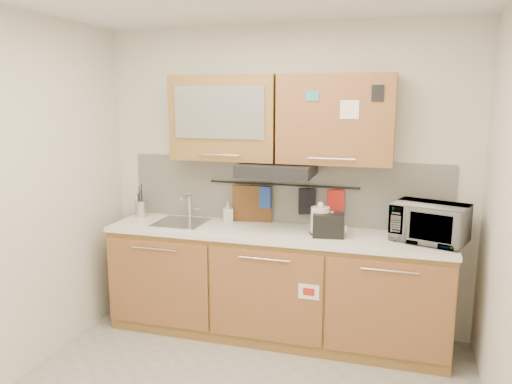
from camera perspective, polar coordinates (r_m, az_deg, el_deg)
The scene contains 18 objects.
wall_back at distance 4.33m, azimuth 3.19°, elevation 1.46°, with size 3.20×3.20×0.00m, color silver.
wall_left at distance 3.77m, azimuth -27.11°, elevation -1.15°, with size 3.00×3.00×0.00m, color silver.
base_cabinet at distance 4.28m, azimuth 2.10°, elevation -11.09°, with size 2.80×0.64×0.88m.
countertop at distance 4.12m, azimuth 2.14°, elevation -4.71°, with size 2.82×0.62×0.04m, color white.
backsplash at distance 4.34m, azimuth 3.14°, elevation 0.13°, with size 2.80×0.02×0.56m, color silver.
upper_cabinets at distance 4.11m, azimuth 2.63°, elevation 8.40°, with size 1.82×0.37×0.70m.
range_hood at distance 4.07m, azimuth 2.40°, elevation 2.57°, with size 0.60×0.46×0.10m, color black.
sink at distance 4.41m, azimuth -8.56°, elevation -3.46°, with size 0.42×0.40×0.26m.
utensil_rail at distance 4.29m, azimuth 3.03°, elevation 0.83°, with size 0.02×0.02×1.30m, color black.
utensil_crock at distance 4.70m, azimuth -12.99°, elevation -1.82°, with size 0.12×0.12×0.30m.
kettle at distance 4.03m, azimuth 7.36°, elevation -3.33°, with size 0.19×0.17×0.26m.
toaster at distance 3.96m, azimuth 8.29°, elevation -3.78°, with size 0.26×0.17×0.18m.
microwave at distance 4.00m, azimuth 19.24°, elevation -3.34°, with size 0.53×0.36×0.29m, color #999999.
soap_bottle at distance 4.39m, azimuth -3.23°, elevation -2.27°, with size 0.08×0.08×0.18m, color #999999.
cutting_board at distance 4.39m, azimuth -0.44°, elevation -2.09°, with size 0.35×0.03×0.43m, color brown.
oven_mitt at distance 4.33m, azimuth 1.01°, elevation -0.60°, with size 0.11×0.03×0.19m, color #22449B.
dark_pouch at distance 4.26m, azimuth 5.84°, elevation -1.07°, with size 0.14×0.04×0.22m, color black.
pot_holder at distance 4.22m, azimuth 9.08°, elevation -0.95°, with size 0.14×0.02×0.17m, color red.
Camera 1 is at (0.97, -2.66, 2.01)m, focal length 35.00 mm.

